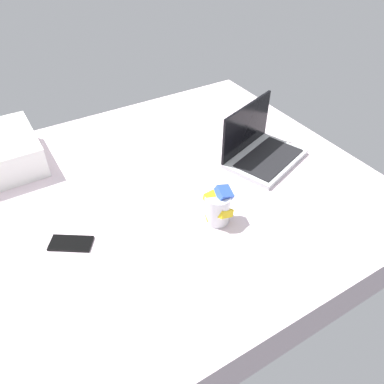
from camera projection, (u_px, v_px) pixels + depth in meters
The scene contains 4 objects.
bed_mattress at pixel (144, 213), 149.74cm from camera, with size 180.00×140.00×18.00cm, color silver.
laptop at pixel (260, 150), 159.97cm from camera, with size 38.73×32.59×23.00cm.
snack_cup at pixel (218, 207), 129.91cm from camera, with size 10.07×10.09×14.49cm.
cell_phone at pixel (71, 243), 124.75cm from camera, with size 6.80×14.00×0.80cm, color black.
Camera 1 is at (-39.83, -103.33, 111.90)cm, focal length 35.24 mm.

